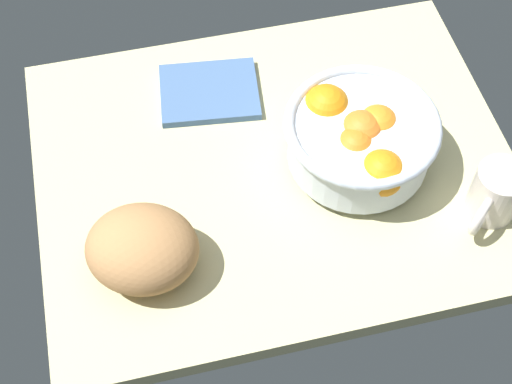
# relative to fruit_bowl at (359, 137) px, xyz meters

# --- Properties ---
(ground_plane) EXTENTS (0.71, 0.56, 0.03)m
(ground_plane) POSITION_rel_fruit_bowl_xyz_m (-0.12, 0.02, -0.07)
(ground_plane) COLOR #C6C08B
(fruit_bowl) EXTENTS (0.22, 0.22, 0.11)m
(fruit_bowl) POSITION_rel_fruit_bowl_xyz_m (0.00, 0.00, 0.00)
(fruit_bowl) COLOR silver
(fruit_bowl) RESTS_ON ground
(bread_loaf) EXTENTS (0.18, 0.17, 0.10)m
(bread_loaf) POSITION_rel_fruit_bowl_xyz_m (-0.33, -0.10, -0.01)
(bread_loaf) COLOR #B07D4C
(bread_loaf) RESTS_ON ground
(napkin_folded) EXTENTS (0.17, 0.14, 0.01)m
(napkin_folded) POSITION_rel_fruit_bowl_xyz_m (-0.19, 0.18, -0.05)
(napkin_folded) COLOR #456594
(napkin_folded) RESTS_ON ground
(mug) EXTENTS (0.10, 0.09, 0.09)m
(mug) POSITION_rel_fruit_bowl_xyz_m (0.16, -0.13, -0.02)
(mug) COLOR silver
(mug) RESTS_ON ground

